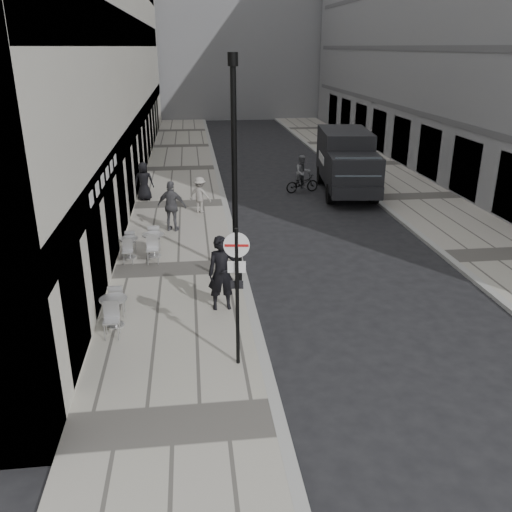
{
  "coord_description": "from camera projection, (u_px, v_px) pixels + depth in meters",
  "views": [
    {
      "loc": [
        -1.46,
        -5.7,
        6.7
      ],
      "look_at": [
        0.19,
        7.86,
        1.4
      ],
      "focal_mm": 38.0,
      "sensor_mm": 36.0,
      "label": 1
    }
  ],
  "objects": [
    {
      "name": "walking_man",
      "position": [
        222.0,
        273.0,
        14.22
      ],
      "size": [
        0.77,
        0.53,
        2.03
      ],
      "primitive_type": "imported",
      "rotation": [
        0.0,
        0.0,
        0.06
      ],
      "color": "black",
      "rests_on": "sidewalk"
    },
    {
      "name": "bollard_near",
      "position": [
        240.0,
        269.0,
        15.93
      ],
      "size": [
        0.12,
        0.12,
        0.91
      ],
      "primitive_type": "cylinder",
      "color": "black",
      "rests_on": "sidewalk"
    },
    {
      "name": "bollard_far",
      "position": [
        224.0,
        264.0,
        16.22
      ],
      "size": [
        0.13,
        0.13,
        0.97
      ],
      "primitive_type": "cylinder",
      "color": "black",
      "rests_on": "sidewalk"
    },
    {
      "name": "cyclist",
      "position": [
        302.0,
        178.0,
        26.37
      ],
      "size": [
        1.77,
        0.97,
        1.81
      ],
      "rotation": [
        0.0,
        0.0,
        0.24
      ],
      "color": "black",
      "rests_on": "ground"
    },
    {
      "name": "pedestrian_b",
      "position": [
        200.0,
        195.0,
        22.68
      ],
      "size": [
        1.13,
        0.94,
        1.53
      ],
      "primitive_type": "imported",
      "rotation": [
        0.0,
        0.0,
        2.69
      ],
      "color": "gray",
      "rests_on": "sidewalk"
    },
    {
      "name": "pedestrian_c",
      "position": [
        144.0,
        181.0,
        24.54
      ],
      "size": [
        0.89,
        0.62,
        1.73
      ],
      "primitive_type": "imported",
      "rotation": [
        0.0,
        0.0,
        3.06
      ],
      "color": "black",
      "rests_on": "sidewalk"
    },
    {
      "name": "sidewalk",
      "position": [
        180.0,
        205.0,
        24.27
      ],
      "size": [
        4.0,
        60.0,
        0.12
      ],
      "primitive_type": "cube",
      "color": "gray",
      "rests_on": "ground"
    },
    {
      "name": "pedestrian_a",
      "position": [
        172.0,
        206.0,
        20.37
      ],
      "size": [
        1.21,
        0.8,
        1.92
      ],
      "primitive_type": "imported",
      "rotation": [
        0.0,
        0.0,
        2.82
      ],
      "color": "#504F54",
      "rests_on": "sidewalk"
    },
    {
      "name": "cafe_table_near",
      "position": [
        114.0,
        309.0,
        13.5
      ],
      "size": [
        0.69,
        1.56,
        0.89
      ],
      "color": "silver",
      "rests_on": "sidewalk"
    },
    {
      "name": "cafe_table_mid",
      "position": [
        154.0,
        243.0,
        18.01
      ],
      "size": [
        0.71,
        1.61,
        0.92
      ],
      "color": "silver",
      "rests_on": "sidewalk"
    },
    {
      "name": "lamppost",
      "position": [
        234.0,
        158.0,
        15.62
      ],
      "size": [
        0.29,
        0.29,
        6.44
      ],
      "color": "black",
      "rests_on": "sidewalk"
    },
    {
      "name": "cafe_table_far",
      "position": [
        129.0,
        246.0,
        17.93
      ],
      "size": [
        0.62,
        1.4,
        0.8
      ],
      "color": "#BABABC",
      "rests_on": "sidewalk"
    },
    {
      "name": "sign_post",
      "position": [
        237.0,
        280.0,
        11.33
      ],
      "size": [
        0.54,
        0.13,
        3.15
      ],
      "rotation": [
        0.0,
        0.0,
        -0.13
      ],
      "color": "black",
      "rests_on": "sidewalk"
    },
    {
      "name": "far_sidewalk",
      "position": [
        415.0,
        197.0,
        25.51
      ],
      "size": [
        4.0,
        60.0,
        0.12
      ],
      "primitive_type": "cube",
      "color": "gray",
      "rests_on": "ground"
    },
    {
      "name": "building_far",
      "position": [
        212.0,
        2.0,
        55.88
      ],
      "size": [
        24.0,
        16.0,
        22.0
      ],
      "primitive_type": "cube",
      "color": "slate",
      "rests_on": "ground"
    },
    {
      "name": "panel_van",
      "position": [
        347.0,
        159.0,
        26.1
      ],
      "size": [
        2.99,
        6.37,
        2.89
      ],
      "rotation": [
        0.0,
        0.0,
        -0.12
      ],
      "color": "black",
      "rests_on": "ground"
    }
  ]
}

